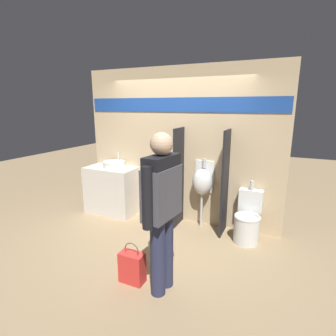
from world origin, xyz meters
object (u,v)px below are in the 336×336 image
sink_basin (114,164)px  cell_phone (120,170)px  toilet (248,221)px  urinal_near_counter (160,177)px  urinal_far (202,182)px  shopping_bag (132,267)px  person_in_vest (162,203)px

sink_basin → cell_phone: bearing=-33.6°
cell_phone → toilet: bearing=1.7°
toilet → cell_phone: bearing=-178.3°
urinal_near_counter → sink_basin: bearing=-174.5°
urinal_far → toilet: 0.95m
shopping_bag → urinal_near_counter: bearing=106.0°
sink_basin → urinal_far: urinal_far is taller
urinal_far → person_in_vest: bearing=-87.0°
toilet → person_in_vest: (-0.71, -1.56, 0.73)m
urinal_far → person_in_vest: size_ratio=0.66×
urinal_far → person_in_vest: (0.09, -1.74, 0.24)m
sink_basin → urinal_near_counter: 0.95m
cell_phone → toilet: cell_phone is taller
sink_basin → toilet: 2.61m
urinal_far → shopping_bag: bearing=-99.2°
sink_basin → person_in_vest: person_in_vest is taller
sink_basin → cell_phone: (0.24, -0.16, -0.05)m
urinal_near_counter → toilet: urinal_near_counter is taller
urinal_near_counter → shopping_bag: bearing=-74.0°
toilet → shopping_bag: bearing=-124.2°
sink_basin → cell_phone: 0.29m
toilet → person_in_vest: person_in_vest is taller
urinal_near_counter → urinal_far: size_ratio=1.00×
urinal_near_counter → toilet: size_ratio=1.31×
sink_basin → toilet: bearing=-2.0°
person_in_vest → shopping_bag: (-0.38, -0.04, -0.85)m
person_in_vest → toilet: bearing=-18.0°
urinal_near_counter → toilet: 1.67m
toilet → person_in_vest: bearing=-114.4°
cell_phone → urinal_near_counter: size_ratio=0.12×
cell_phone → urinal_far: urinal_far is taller
urinal_near_counter → urinal_far: bearing=0.0°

